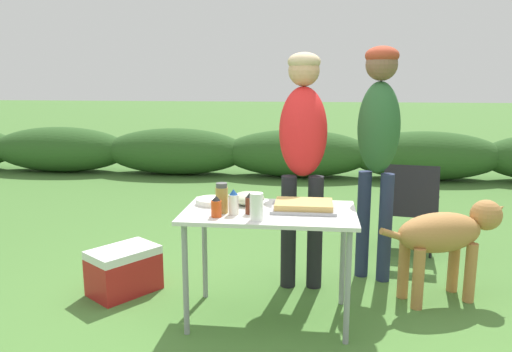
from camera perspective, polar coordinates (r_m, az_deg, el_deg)
The scene contains 16 objects.
ground_plane at distance 3.46m, azimuth 1.48°, elevation -15.88°, with size 60.00×60.00×0.00m, color #477533.
shrub_hedge at distance 8.03m, azimuth 4.68°, elevation 2.59°, with size 14.40×0.90×0.76m.
folding_table at distance 3.22m, azimuth 1.54°, elevation -5.30°, with size 1.10×0.64×0.74m.
food_tray at distance 3.22m, azimuth 5.48°, elevation -3.44°, with size 0.41×0.29×0.06m.
plate_stack at distance 3.37m, azimuth -5.08°, elevation -2.89°, with size 0.21×0.21×0.04m, color white.
mixing_bowl at distance 3.34m, azimuth -0.91°, elevation -2.55°, with size 0.22×0.22×0.08m, color #ADBC99.
paper_cup_stack at distance 2.96m, azimuth 0.06°, elevation -3.54°, with size 0.08×0.08×0.17m, color white.
mayo_bottle at distance 3.09m, azimuth -2.59°, elevation -3.04°, with size 0.06×0.06×0.16m.
hot_sauce_bottle at distance 3.05m, azimuth -4.56°, elevation -3.55°, with size 0.06×0.06×0.13m.
spice_jar at distance 3.13m, azimuth -3.94°, elevation -2.55°, with size 0.08×0.08×0.19m.
bbq_sauce_bottle at distance 3.10m, azimuth -0.72°, elevation -3.20°, with size 0.06×0.06×0.14m.
standing_person_in_dark_puffer at distance 3.77m, azimuth 5.40°, elevation 4.26°, with size 0.38×0.52×1.76m.
standing_person_with_beanie at distance 3.90m, azimuth 13.82°, elevation 4.82°, with size 0.40×0.36×1.80m.
dog at distance 3.81m, azimuth 20.97°, elevation -6.32°, with size 0.97×0.51×0.71m.
camp_chair_green_behind_table at distance 4.70m, azimuth 17.13°, elevation -2.96°, with size 0.55×0.65×0.83m.
cooler_box at distance 3.89m, azimuth -14.86°, elevation -10.38°, with size 0.54×0.58×0.34m.
Camera 1 is at (0.28, -3.07, 1.58)m, focal length 35.00 mm.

